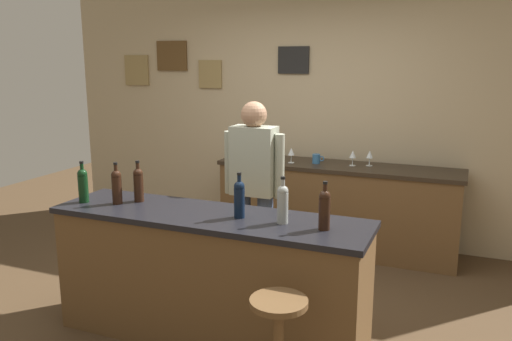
% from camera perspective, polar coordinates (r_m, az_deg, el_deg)
% --- Properties ---
extents(ground_plane, '(10.00, 10.00, 0.00)m').
position_cam_1_polar(ground_plane, '(4.24, -2.40, -15.23)').
color(ground_plane, '#4C3823').
extents(back_wall, '(6.00, 0.09, 2.80)m').
position_cam_1_polar(back_wall, '(5.70, 5.97, 6.65)').
color(back_wall, tan).
rests_on(back_wall, ground_plane).
extents(bar_counter, '(2.22, 0.60, 0.92)m').
position_cam_1_polar(bar_counter, '(3.72, -5.10, -11.52)').
color(bar_counter, brown).
rests_on(bar_counter, ground_plane).
extents(side_counter, '(2.44, 0.56, 0.90)m').
position_cam_1_polar(side_counter, '(5.41, 8.81, -4.03)').
color(side_counter, brown).
rests_on(side_counter, ground_plane).
extents(bartender, '(0.52, 0.21, 1.62)m').
position_cam_1_polar(bartender, '(4.26, -0.23, -1.61)').
color(bartender, '#384766').
rests_on(bartender, ground_plane).
extents(bar_stool, '(0.32, 0.32, 0.68)m').
position_cam_1_polar(bar_stool, '(3.00, 2.47, -17.68)').
color(bar_stool, brown).
rests_on(bar_stool, ground_plane).
extents(wine_bottle_a, '(0.07, 0.07, 0.31)m').
position_cam_1_polar(wine_bottle_a, '(4.00, -18.42, -1.42)').
color(wine_bottle_a, black).
rests_on(wine_bottle_a, bar_counter).
extents(wine_bottle_b, '(0.07, 0.07, 0.31)m').
position_cam_1_polar(wine_bottle_b, '(3.89, -15.01, -1.58)').
color(wine_bottle_b, black).
rests_on(wine_bottle_b, bar_counter).
extents(wine_bottle_c, '(0.07, 0.07, 0.31)m').
position_cam_1_polar(wine_bottle_c, '(3.91, -12.75, -1.38)').
color(wine_bottle_c, black).
rests_on(wine_bottle_c, bar_counter).
extents(wine_bottle_d, '(0.07, 0.07, 0.31)m').
position_cam_1_polar(wine_bottle_d, '(3.43, -1.84, -2.99)').
color(wine_bottle_d, black).
rests_on(wine_bottle_d, bar_counter).
extents(wine_bottle_e, '(0.07, 0.07, 0.31)m').
position_cam_1_polar(wine_bottle_e, '(3.32, 2.94, -3.53)').
color(wine_bottle_e, '#999E99').
rests_on(wine_bottle_e, bar_counter).
extents(wine_bottle_f, '(0.07, 0.07, 0.31)m').
position_cam_1_polar(wine_bottle_f, '(3.22, 7.51, -4.12)').
color(wine_bottle_f, black).
rests_on(wine_bottle_f, bar_counter).
extents(wine_glass_a, '(0.07, 0.07, 0.16)m').
position_cam_1_polar(wine_glass_a, '(5.33, 3.88, 2.01)').
color(wine_glass_a, silver).
rests_on(wine_glass_a, side_counter).
extents(wine_glass_b, '(0.07, 0.07, 0.16)m').
position_cam_1_polar(wine_glass_b, '(5.27, 10.55, 1.71)').
color(wine_glass_b, silver).
rests_on(wine_glass_b, side_counter).
extents(wine_glass_c, '(0.07, 0.07, 0.16)m').
position_cam_1_polar(wine_glass_c, '(5.29, 12.34, 1.68)').
color(wine_glass_c, silver).
rests_on(wine_glass_c, side_counter).
extents(coffee_mug, '(0.12, 0.08, 0.09)m').
position_cam_1_polar(coffee_mug, '(5.34, 6.65, 1.29)').
color(coffee_mug, '#336699').
rests_on(coffee_mug, side_counter).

